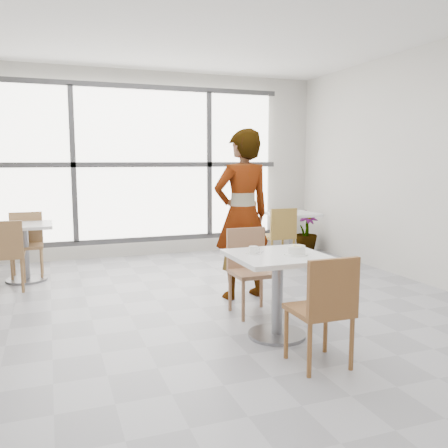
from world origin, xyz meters
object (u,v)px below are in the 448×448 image
object	(u,v)px
plant_right	(306,231)
bg_chair_right_near	(280,232)
bg_table_left	(25,244)
chair_far	(250,265)
person	(242,215)
bg_table_right	(292,229)
bg_chair_left_far	(26,240)
main_table	(278,279)
bg_chair_right_far	(247,223)
oatmeal_bowl	(296,250)
chair_near	(325,304)
coffee_cup	(254,251)
bg_chair_left_near	(5,251)

from	to	relation	value
plant_right	bg_chair_right_near	bearing A→B (deg)	-137.23
bg_table_left	bg_chair_right_near	size ratio (longest dim) A/B	0.86
chair_far	person	size ratio (longest dim) A/B	0.45
bg_table_right	bg_chair_left_far	xyz separation A→B (m)	(-3.89, 0.27, 0.01)
bg_table_right	bg_chair_right_near	xyz separation A→B (m)	(-0.37, -0.30, 0.01)
main_table	bg_chair_right_near	world-z (taller)	bg_chair_right_near
chair_far	bg_chair_right_far	bearing A→B (deg)	67.51
bg_table_right	oatmeal_bowl	bearing A→B (deg)	-117.91
chair_near	main_table	bearing A→B (deg)	-87.43
bg_chair_right_near	bg_chair_right_far	world-z (taller)	same
person	bg_table_right	xyz separation A→B (m)	(1.54, 1.65, -0.47)
coffee_cup	bg_chair_left_near	world-z (taller)	bg_chair_left_near
oatmeal_bowl	plant_right	distance (m)	4.19
chair_far	bg_table_right	size ratio (longest dim) A/B	1.16
main_table	bg_table_right	xyz separation A→B (m)	(1.71, 2.90, -0.04)
main_table	bg_table_left	distance (m)	3.66
bg_chair_left_near	main_table	bearing A→B (deg)	134.59
bg_table_left	plant_right	xyz separation A→B (m)	(4.50, 0.56, -0.13)
oatmeal_bowl	plant_right	world-z (taller)	oatmeal_bowl
bg_chair_left_near	bg_chair_right_near	world-z (taller)	same
bg_table_left	bg_table_right	world-z (taller)	same
bg_table_left	coffee_cup	bearing A→B (deg)	-54.84
person	bg_chair_right_far	xyz separation A→B (m)	(1.11, 2.46, -0.46)
main_table	plant_right	distance (m)	4.18
bg_table_right	bg_chair_right_far	distance (m)	0.92
bg_chair_left_far	bg_chair_right_far	bearing A→B (deg)	8.97
bg_table_left	plant_right	distance (m)	4.53
main_table	chair_near	distance (m)	0.72
chair_near	oatmeal_bowl	bearing A→B (deg)	-98.91
oatmeal_bowl	person	size ratio (longest dim) A/B	0.11
coffee_cup	bg_table_left	world-z (taller)	coffee_cup
chair_near	coffee_cup	bearing A→B (deg)	-74.26
chair_near	bg_chair_right_far	bearing A→B (deg)	-105.73
chair_near	bg_table_right	xyz separation A→B (m)	(1.68, 3.62, -0.01)
main_table	coffee_cup	xyz separation A→B (m)	(-0.20, 0.09, 0.26)
chair_near	bg_table_right	distance (m)	3.99
chair_near	plant_right	distance (m)	4.78
main_table	bg_chair_right_far	xyz separation A→B (m)	(1.28, 3.71, -0.02)
bg_chair_right_far	person	bearing A→B (deg)	-114.19
bg_chair_right_near	bg_table_right	bearing A→B (deg)	-140.45
chair_far	bg_table_right	xyz separation A→B (m)	(1.67, 2.17, -0.01)
main_table	coffee_cup	size ratio (longest dim) A/B	5.03
oatmeal_bowl	person	bearing A→B (deg)	88.15
chair_near	coffee_cup	world-z (taller)	chair_near
main_table	bg_table_left	world-z (taller)	same
chair_far	bg_chair_right_near	xyz separation A→B (m)	(1.30, 1.87, 0.00)
person	bg_chair_left_far	distance (m)	3.07
chair_near	bg_chair_left_far	xyz separation A→B (m)	(-2.21, 3.89, 0.00)
chair_far	bg_chair_right_far	distance (m)	3.23
coffee_cup	bg_chair_right_near	xyz separation A→B (m)	(1.54, 2.51, -0.28)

